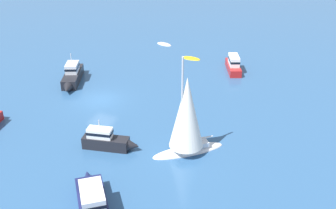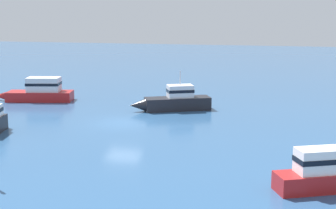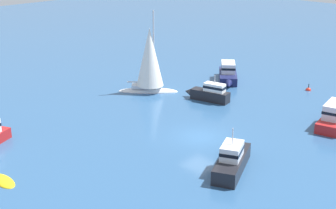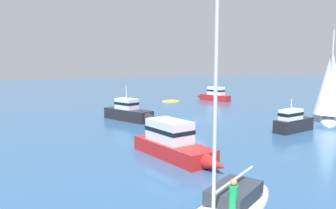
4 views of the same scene
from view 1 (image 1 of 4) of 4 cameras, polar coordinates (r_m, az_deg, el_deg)
ground_plane at (r=41.78m, az=-9.52°, el=0.65°), size 160.00×160.00×0.00m
yacht at (r=31.50m, az=2.71°, el=-1.95°), size 5.28×5.45×8.68m
launch at (r=27.73m, az=-10.67°, el=-13.03°), size 5.67×5.06×1.96m
skiff at (r=57.14m, az=-0.54°, el=8.48°), size 1.64×2.54×0.45m
powerboat at (r=48.70m, az=9.19°, el=5.66°), size 5.39×3.22×1.96m
tender at (r=52.04m, az=3.25°, el=6.49°), size 1.19×2.60×0.44m
motor_cruiser_1 at (r=46.17m, az=-13.40°, el=3.99°), size 6.48×3.97×3.20m
launch_1 at (r=33.49m, az=-8.49°, el=-5.05°), size 2.11×4.83×2.61m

